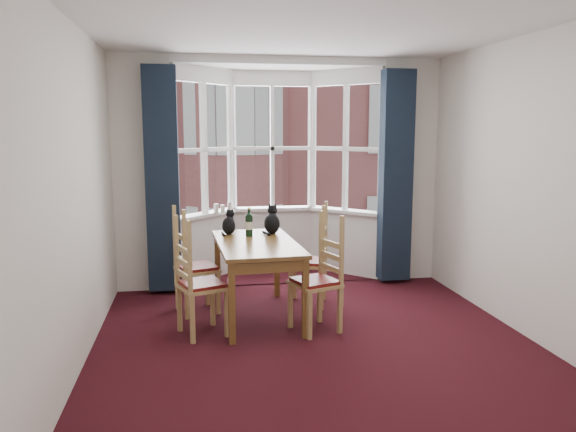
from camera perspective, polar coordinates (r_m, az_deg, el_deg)
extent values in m
plane|color=black|center=(5.08, 3.28, -13.59)|extent=(4.50, 4.50, 0.00)
plane|color=white|center=(4.78, 3.60, 19.22)|extent=(4.50, 4.50, 0.00)
plane|color=silver|center=(4.71, -21.05, 1.68)|extent=(0.00, 4.50, 4.50)
plane|color=silver|center=(5.53, 24.09, 2.49)|extent=(0.00, 4.50, 4.50)
plane|color=silver|center=(2.61, 14.56, -3.37)|extent=(4.00, 0.00, 4.00)
cube|color=silver|center=(6.87, -14.50, 4.08)|extent=(0.70, 0.12, 2.80)
cube|color=silver|center=(7.36, 12.09, 4.47)|extent=(0.70, 0.12, 2.80)
cube|color=#162131|center=(6.68, -12.65, 3.59)|extent=(0.38, 0.22, 2.60)
cube|color=#162131|center=(7.12, 10.88, 3.95)|extent=(0.38, 0.22, 2.60)
cube|color=brown|center=(5.74, -3.19, -2.82)|extent=(0.86, 1.50, 0.04)
cube|color=brown|center=(5.14, -5.73, -8.85)|extent=(0.06, 0.06, 0.76)
cube|color=brown|center=(6.45, -7.16, -5.21)|extent=(0.06, 0.06, 0.76)
cube|color=brown|center=(5.26, 1.78, -8.40)|extent=(0.06, 0.06, 0.76)
cube|color=brown|center=(6.54, -1.16, -4.94)|extent=(0.06, 0.06, 0.76)
cube|color=tan|center=(5.39, -8.70, -6.96)|extent=(0.52, 0.53, 0.06)
cube|color=#5F1210|center=(5.38, -8.70, -6.81)|extent=(0.47, 0.48, 0.03)
cube|color=tan|center=(6.04, -9.22, -5.23)|extent=(0.51, 0.52, 0.06)
cube|color=#5F1210|center=(6.04, -9.23, -5.09)|extent=(0.46, 0.47, 0.03)
cube|color=tan|center=(5.43, 2.76, -6.76)|extent=(0.52, 0.53, 0.06)
cube|color=#5F1210|center=(5.42, 2.76, -6.61)|extent=(0.47, 0.48, 0.03)
cube|color=tan|center=(6.23, 2.05, -4.70)|extent=(0.51, 0.52, 0.06)
cube|color=#5F1210|center=(6.22, 2.05, -4.57)|extent=(0.46, 0.47, 0.03)
ellipsoid|color=black|center=(6.16, -6.04, -1.01)|extent=(0.20, 0.23, 0.19)
sphere|color=black|center=(6.20, -5.91, 0.21)|extent=(0.11, 0.11, 0.09)
cone|color=black|center=(6.20, -6.14, 0.63)|extent=(0.04, 0.04, 0.04)
cone|color=black|center=(6.19, -5.69, 0.62)|extent=(0.04, 0.04, 0.04)
ellipsoid|color=black|center=(6.16, -1.64, -0.81)|extent=(0.22, 0.26, 0.23)
sphere|color=black|center=(6.22, -1.59, 0.62)|extent=(0.13, 0.13, 0.11)
cone|color=black|center=(6.21, -1.87, 1.11)|extent=(0.05, 0.05, 0.05)
cone|color=black|center=(6.21, -1.32, 1.11)|extent=(0.05, 0.05, 0.05)
cylinder|color=black|center=(6.02, -3.97, -1.01)|extent=(0.08, 0.08, 0.22)
sphere|color=black|center=(6.00, -3.99, -0.02)|extent=(0.07, 0.07, 0.07)
cylinder|color=black|center=(6.00, -3.99, 0.38)|extent=(0.03, 0.03, 0.09)
cylinder|color=gold|center=(5.99, -3.99, 0.78)|extent=(0.03, 0.03, 0.02)
cylinder|color=silver|center=(6.02, -3.98, -0.96)|extent=(0.08, 0.08, 0.08)
cylinder|color=white|center=(7.25, -7.31, 0.78)|extent=(0.06, 0.06, 0.12)
cylinder|color=white|center=(7.29, -6.65, 0.75)|extent=(0.06, 0.06, 0.10)
cylinder|color=white|center=(7.31, -5.95, 0.93)|extent=(0.05, 0.05, 0.13)
plane|color=#333335|center=(37.69, -7.73, -3.37)|extent=(80.00, 80.00, 0.00)
cube|color=#A65955|center=(18.88, -6.35, 5.97)|extent=(18.00, 6.00, 14.00)
cylinder|color=#A65955|center=(15.89, -5.73, 5.44)|extent=(3.20, 3.20, 14.00)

